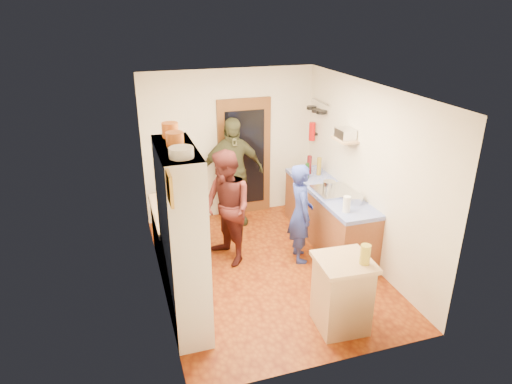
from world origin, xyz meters
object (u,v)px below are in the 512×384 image
island_base (342,296)px  person_hob (303,214)px  person_back (233,172)px  person_left (227,207)px  hutch_body (183,240)px  right_counter_base (328,217)px

island_base → person_hob: person_hob is taller
island_base → person_back: (-0.48, 3.07, 0.51)m
person_hob → person_back: (-0.65, 1.50, 0.19)m
person_left → person_back: 1.23m
hutch_body → person_back: (1.23, 2.40, -0.16)m
island_base → person_hob: (0.17, 1.57, 0.32)m
person_hob → right_counter_base: bearing=-48.0°
island_base → person_left: person_left is taller
right_counter_base → hutch_body: bearing=-152.5°
hutch_body → person_left: (0.83, 1.24, -0.24)m
person_left → person_back: person_back is taller
person_hob → person_back: 1.65m
hutch_body → right_counter_base: (2.50, 1.30, -0.68)m
island_base → person_back: bearing=98.8°
right_counter_base → person_left: size_ratio=1.29×
hutch_body → right_counter_base: 2.90m
island_base → person_back: person_back is taller
hutch_body → island_base: 1.96m
right_counter_base → island_base: 2.12m
person_hob → person_back: person_back is taller
hutch_body → island_base: size_ratio=2.56×
island_base → person_left: size_ratio=0.50×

